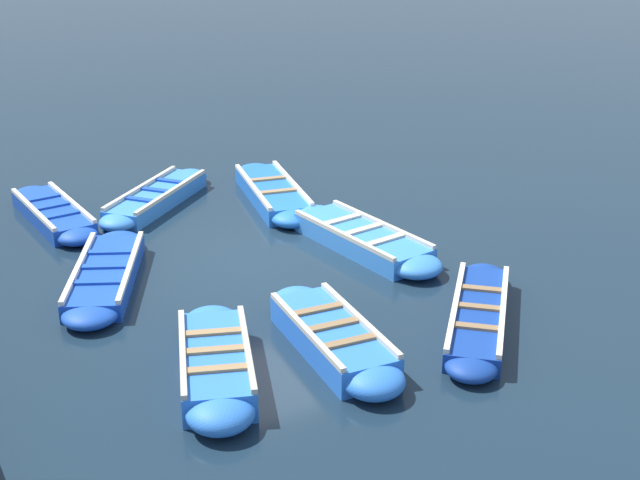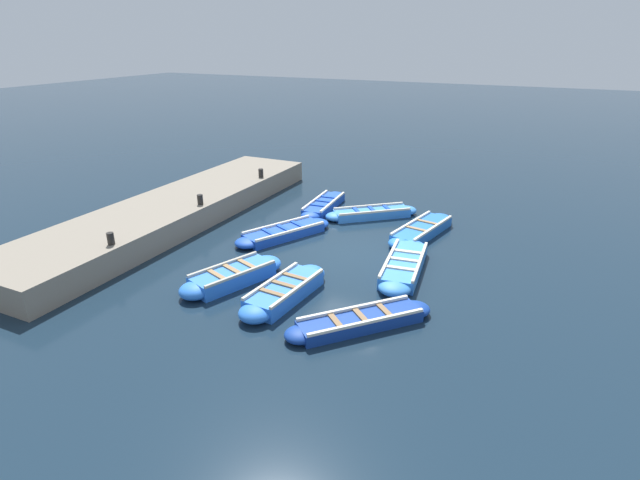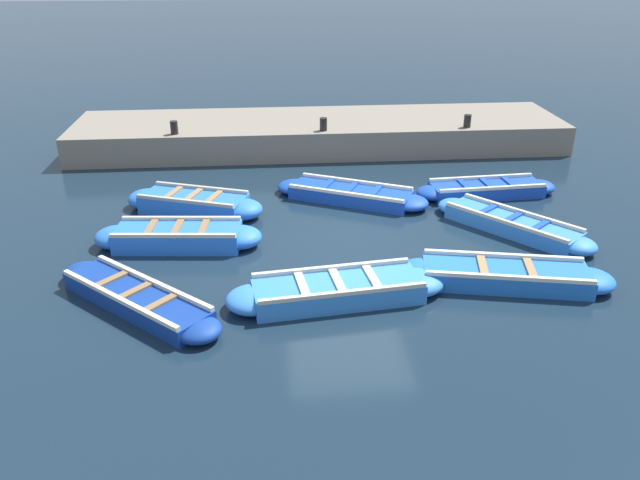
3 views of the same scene
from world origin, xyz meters
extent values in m
plane|color=#162838|center=(0.00, 0.00, 0.00)|extent=(120.00, 120.00, 0.00)
cube|color=#1947B7|center=(2.62, -0.36, 0.15)|extent=(2.05, 2.90, 0.29)
ellipsoid|color=#1947B7|center=(3.24, 0.89, 0.15)|extent=(1.13, 1.15, 0.29)
ellipsoid|color=#1947B7|center=(2.01, -1.61, 0.15)|extent=(1.13, 1.15, 0.29)
cube|color=silver|center=(2.25, -0.18, 0.33)|extent=(1.28, 2.49, 0.07)
cube|color=silver|center=(3.00, -0.54, 0.33)|extent=(1.28, 2.49, 0.07)
cube|color=#1947B7|center=(2.89, 0.17, 0.31)|extent=(0.78, 0.48, 0.04)
cube|color=#1947B7|center=(2.62, -0.36, 0.31)|extent=(0.78, 0.48, 0.04)
cube|color=#1947B7|center=(2.36, -0.89, 0.31)|extent=(0.78, 0.48, 0.04)
cube|color=#3884E0|center=(0.62, -3.48, 0.15)|extent=(2.65, 2.41, 0.30)
ellipsoid|color=#3884E0|center=(1.70, -2.57, 0.15)|extent=(1.04, 1.04, 0.30)
ellipsoid|color=#3884E0|center=(-0.45, -4.38, 0.15)|extent=(1.04, 1.04, 0.30)
cube|color=beige|center=(0.40, -3.21, 0.33)|extent=(2.16, 1.83, 0.07)
cube|color=beige|center=(0.85, -3.75, 0.33)|extent=(2.16, 1.83, 0.07)
cube|color=#1947B7|center=(1.08, -3.09, 0.32)|extent=(0.55, 0.62, 0.04)
cube|color=#1947B7|center=(0.62, -3.48, 0.32)|extent=(0.55, 0.62, 0.04)
cube|color=#1947B7|center=(0.17, -3.86, 0.32)|extent=(0.55, 0.62, 0.04)
cube|color=#1947B7|center=(2.66, -3.60, 0.15)|extent=(1.00, 2.68, 0.29)
ellipsoid|color=#1947B7|center=(2.57, -2.29, 0.15)|extent=(0.81, 0.83, 0.29)
ellipsoid|color=#1947B7|center=(2.75, -4.92, 0.15)|extent=(0.81, 0.83, 0.29)
cube|color=silver|center=(2.29, -3.63, 0.33)|extent=(0.26, 2.57, 0.07)
cube|color=silver|center=(3.03, -3.58, 0.33)|extent=(0.26, 2.57, 0.07)
cube|color=#1947B7|center=(2.62, -3.05, 0.31)|extent=(0.73, 0.19, 0.04)
cube|color=#1947B7|center=(2.66, -3.60, 0.31)|extent=(0.73, 0.19, 0.04)
cube|color=#1947B7|center=(2.70, -4.16, 0.31)|extent=(0.73, 0.19, 0.04)
cube|color=blue|center=(0.51, 3.35, 0.19)|extent=(1.11, 2.50, 0.39)
ellipsoid|color=blue|center=(0.61, 4.56, 0.19)|extent=(0.90, 0.93, 0.39)
ellipsoid|color=blue|center=(0.40, 2.13, 0.19)|extent=(0.90, 0.93, 0.39)
cube|color=beige|center=(0.09, 3.38, 0.42)|extent=(0.29, 2.39, 0.07)
cube|color=beige|center=(0.92, 3.31, 0.42)|extent=(0.29, 2.39, 0.07)
cube|color=olive|center=(0.55, 3.86, 0.41)|extent=(0.81, 0.21, 0.04)
cube|color=olive|center=(0.51, 3.35, 0.41)|extent=(0.81, 0.21, 0.04)
cube|color=olive|center=(0.46, 2.83, 0.41)|extent=(0.81, 0.21, 0.04)
cube|color=navy|center=(-1.75, 3.77, 0.14)|extent=(2.57, 2.71, 0.29)
ellipsoid|color=navy|center=(-0.74, 4.86, 0.14)|extent=(1.02, 1.02, 0.29)
ellipsoid|color=navy|center=(-2.75, 2.67, 0.14)|extent=(1.02, 1.02, 0.29)
cube|color=silver|center=(-2.00, 4.00, 0.32)|extent=(2.02, 2.20, 0.07)
cube|color=silver|center=(-1.49, 3.53, 0.32)|extent=(2.02, 2.20, 0.07)
cube|color=olive|center=(-1.32, 4.23, 0.31)|extent=(0.60, 0.56, 0.04)
cube|color=olive|center=(-1.75, 3.77, 0.31)|extent=(0.60, 0.56, 0.04)
cube|color=olive|center=(-2.17, 3.30, 0.31)|extent=(0.60, 0.56, 0.04)
cube|color=#3884E0|center=(-1.80, 0.44, 0.17)|extent=(1.30, 2.92, 0.34)
ellipsoid|color=#3884E0|center=(-1.97, 1.85, 0.17)|extent=(0.99, 1.02, 0.34)
ellipsoid|color=#3884E0|center=(-1.62, -0.96, 0.17)|extent=(0.99, 1.02, 0.34)
cube|color=beige|center=(-2.24, 0.39, 0.37)|extent=(0.42, 2.76, 0.07)
cube|color=beige|center=(-1.36, 0.50, 0.37)|extent=(0.42, 2.76, 0.07)
cube|color=beige|center=(-1.87, 1.04, 0.36)|extent=(0.86, 0.24, 0.04)
cube|color=beige|center=(-1.80, 0.44, 0.36)|extent=(0.86, 0.24, 0.04)
cube|color=beige|center=(-1.72, -0.15, 0.36)|extent=(0.86, 0.24, 0.04)
cube|color=blue|center=(-1.52, -2.55, 0.16)|extent=(1.47, 2.98, 0.32)
ellipsoid|color=blue|center=(-1.23, -1.15, 0.16)|extent=(0.99, 1.01, 0.32)
ellipsoid|color=blue|center=(-1.81, -3.95, 0.16)|extent=(0.99, 1.01, 0.32)
cube|color=silver|center=(-1.93, -2.46, 0.36)|extent=(0.65, 2.76, 0.07)
cube|color=silver|center=(-1.12, -2.63, 0.36)|extent=(0.65, 2.76, 0.07)
cube|color=#9E7A51|center=(-1.44, -2.15, 0.34)|extent=(0.81, 0.30, 0.04)
cube|color=#9E7A51|center=(-1.61, -2.94, 0.34)|extent=(0.81, 0.30, 0.04)
cube|color=blue|center=(2.22, 3.20, 0.20)|extent=(1.67, 2.48, 0.40)
ellipsoid|color=blue|center=(2.62, 4.28, 0.20)|extent=(1.10, 1.12, 0.40)
ellipsoid|color=blue|center=(1.81, 2.12, 0.20)|extent=(1.10, 1.12, 0.40)
cube|color=#B2AD9E|center=(1.82, 3.35, 0.43)|extent=(0.86, 2.15, 0.07)
cube|color=#B2AD9E|center=(2.61, 3.06, 0.43)|extent=(0.86, 2.15, 0.07)
cube|color=#9E7A51|center=(2.39, 3.66, 0.42)|extent=(0.81, 0.41, 0.04)
cube|color=#9E7A51|center=(2.22, 3.20, 0.42)|extent=(0.81, 0.41, 0.04)
cube|color=#9E7A51|center=(2.05, 2.74, 0.42)|extent=(0.81, 0.41, 0.04)
camera|label=1|loc=(6.06, 12.79, 6.26)|focal=50.00mm
camera|label=2|loc=(-5.23, 13.19, 6.33)|focal=28.00mm
camera|label=3|loc=(-10.80, 1.50, 5.44)|focal=35.00mm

